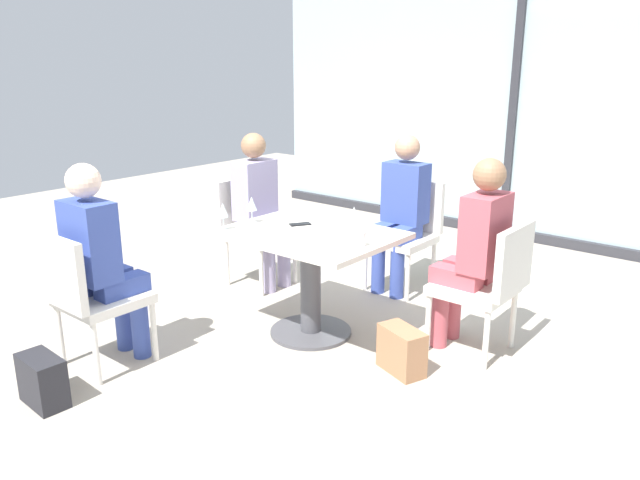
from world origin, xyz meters
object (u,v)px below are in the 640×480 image
person_far_right (475,246)px  wine_glass_0 (354,220)px  chair_far_right (489,281)px  wine_glass_1 (354,215)px  chair_front_left (88,292)px  cell_phone_on_table (300,224)px  handbag_0 (402,350)px  wine_glass_3 (223,211)px  coffee_cup (360,239)px  chair_far_left (252,225)px  person_far_left (260,203)px  person_near_window (401,206)px  handbag_1 (43,381)px  chair_near_window (407,228)px  dining_table_main (310,261)px  person_front_left (101,255)px  wine_glass_2 (252,204)px

person_far_right → wine_glass_0: 0.77m
chair_far_right → wine_glass_1: 0.94m
chair_front_left → cell_phone_on_table: (0.53, 1.31, 0.24)m
cell_phone_on_table → handbag_0: 1.13m
chair_far_right → wine_glass_3: size_ratio=4.70×
chair_front_left → wine_glass_0: 1.66m
coffee_cup → handbag_0: size_ratio=0.30×
chair_far_left → wine_glass_0: bearing=-18.4°
chair_front_left → person_far_left: bearing=98.2°
chair_front_left → person_near_window: 2.44m
handbag_1 → chair_near_window: bearing=82.0°
coffee_cup → handbag_1: (-0.98, -1.57, -0.64)m
dining_table_main → wine_glass_0: 0.48m
person_front_left → wine_glass_0: size_ratio=6.81×
person_near_window → wine_glass_3: 1.53m
person_front_left → wine_glass_0: 1.54m
chair_front_left → coffee_cup: bearing=45.6°
chair_far_right → handbag_1: chair_far_right is taller
chair_far_right → handbag_1: size_ratio=2.90×
dining_table_main → chair_near_window: bearing=90.0°
dining_table_main → handbag_0: size_ratio=3.67×
person_front_left → dining_table_main: bearing=57.9°
person_far_right → person_far_left: bearing=180.0°
person_far_left → dining_table_main: bearing=-27.0°
person_far_left → handbag_1: size_ratio=4.20×
chair_front_left → chair_far_left: same height
chair_near_window → person_front_left: 2.44m
handbag_1 → dining_table_main: bearing=74.4°
chair_far_right → cell_phone_on_table: chair_far_right is taller
dining_table_main → person_far_left: person_far_left is taller
person_near_window → coffee_cup: person_near_window is taller
chair_near_window → chair_far_right: bearing=-35.1°
wine_glass_3 → handbag_1: size_ratio=0.62×
chair_far_right → wine_glass_0: size_ratio=4.70×
handbag_1 → chair_front_left: bearing=114.0°
person_far_right → person_front_left: 2.28m
chair_far_right → wine_glass_0: wine_glass_0 is taller
dining_table_main → person_far_right: person_far_right is taller
handbag_0 → cell_phone_on_table: bearing=-169.3°
person_far_right → handbag_1: size_ratio=4.20×
person_far_right → wine_glass_2: bearing=-158.1°
wine_glass_2 → chair_near_window: bearing=70.5°
person_front_left → coffee_cup: person_front_left is taller
chair_front_left → chair_far_left: (-0.35, 1.70, 0.00)m
chair_far_right → wine_glass_0: bearing=-146.8°
person_far_left → chair_front_left: bearing=-81.8°
chair_far_left → person_far_right: 2.00m
person_far_left → handbag_0: person_far_left is taller
wine_glass_1 → dining_table_main: bearing=-153.3°
person_far_left → handbag_1: person_far_left is taller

